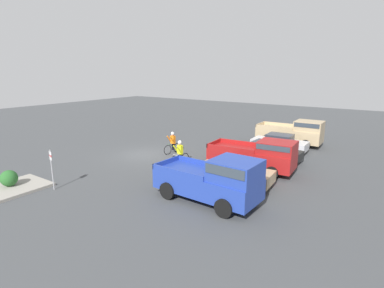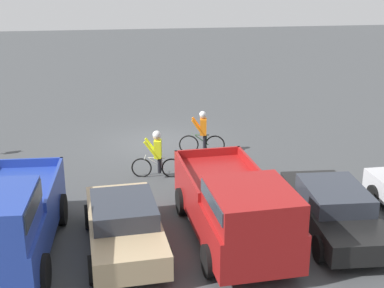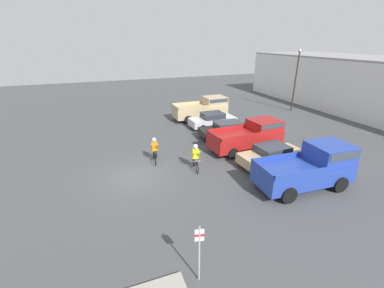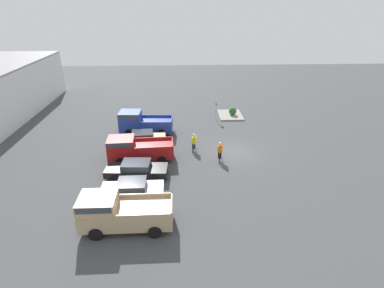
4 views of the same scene
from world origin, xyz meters
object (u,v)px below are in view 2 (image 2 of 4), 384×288
object	(u,v)px
sedan_1	(333,208)
sedan_2	(124,225)
pickup_truck_1	(236,207)
pickup_truck_2	(3,221)
cyclist_0	(157,153)
cyclist_1	(202,132)

from	to	relation	value
sedan_1	sedan_2	bearing A→B (deg)	1.49
sedan_1	pickup_truck_1	distance (m)	2.83
pickup_truck_2	cyclist_0	distance (m)	6.54
cyclist_0	sedan_1	bearing A→B (deg)	133.53
pickup_truck_1	sedan_2	world-z (taller)	pickup_truck_1
cyclist_1	cyclist_0	bearing A→B (deg)	47.73
sedan_1	pickup_truck_1	bearing A→B (deg)	7.08
cyclist_0	cyclist_1	xyz separation A→B (m)	(-1.92, -2.11, -0.02)
pickup_truck_1	cyclist_0	world-z (taller)	pickup_truck_1
sedan_2	cyclist_0	world-z (taller)	cyclist_0
cyclist_1	pickup_truck_1	bearing A→B (deg)	87.24
pickup_truck_1	sedan_1	bearing A→B (deg)	-172.92
pickup_truck_1	sedan_2	size ratio (longest dim) A/B	1.25
pickup_truck_2	sedan_2	bearing A→B (deg)	-172.34
sedan_2	sedan_1	bearing A→B (deg)	-178.51
sedan_1	pickup_truck_1	size ratio (longest dim) A/B	0.87
sedan_1	sedan_2	world-z (taller)	sedan_2
sedan_2	pickup_truck_2	distance (m)	2.89
pickup_truck_2	sedan_1	bearing A→B (deg)	-176.43
sedan_1	cyclist_0	distance (m)	6.32
cyclist_0	cyclist_1	distance (m)	2.85
sedan_1	sedan_2	size ratio (longest dim) A/B	1.09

